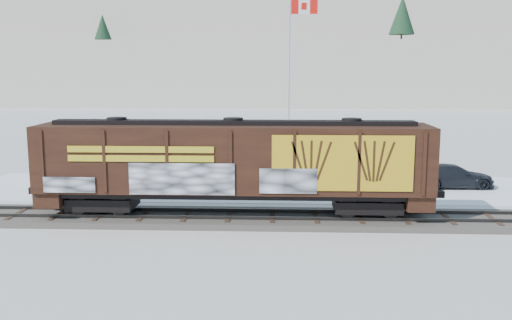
{
  "coord_description": "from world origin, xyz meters",
  "views": [
    {
      "loc": [
        -1.65,
        -25.68,
        7.03
      ],
      "look_at": [
        -2.89,
        3.0,
        2.41
      ],
      "focal_mm": 40.0,
      "sensor_mm": 36.0,
      "label": 1
    }
  ],
  "objects_px": {
    "hopper_railcar": "(234,161)",
    "flagpole": "(290,108)",
    "car_silver": "(154,173)",
    "car_white": "(381,176)",
    "car_dark": "(453,176)"
  },
  "relations": [
    {
      "from": "hopper_railcar",
      "to": "flagpole",
      "type": "xyz_separation_m",
      "value": [
        2.79,
        13.03,
        1.55
      ]
    },
    {
      "from": "car_white",
      "to": "car_dark",
      "type": "height_order",
      "value": "car_white"
    },
    {
      "from": "hopper_railcar",
      "to": "car_dark",
      "type": "relative_size",
      "value": 3.74
    },
    {
      "from": "car_silver",
      "to": "car_white",
      "type": "height_order",
      "value": "car_silver"
    },
    {
      "from": "car_white",
      "to": "flagpole",
      "type": "bearing_deg",
      "value": 24.51
    },
    {
      "from": "flagpole",
      "to": "car_silver",
      "type": "xyz_separation_m",
      "value": [
        -8.31,
        -4.95,
        -3.6
      ]
    },
    {
      "from": "car_silver",
      "to": "car_white",
      "type": "xyz_separation_m",
      "value": [
        13.61,
        -0.58,
        -0.0
      ]
    },
    {
      "from": "hopper_railcar",
      "to": "flagpole",
      "type": "height_order",
      "value": "flagpole"
    },
    {
      "from": "car_white",
      "to": "car_silver",
      "type": "bearing_deg",
      "value": 68.31
    },
    {
      "from": "flagpole",
      "to": "car_dark",
      "type": "relative_size",
      "value": 2.48
    },
    {
      "from": "hopper_railcar",
      "to": "car_dark",
      "type": "bearing_deg",
      "value": 32.98
    },
    {
      "from": "hopper_railcar",
      "to": "flagpole",
      "type": "distance_m",
      "value": 13.41
    },
    {
      "from": "flagpole",
      "to": "car_white",
      "type": "relative_size",
      "value": 2.6
    },
    {
      "from": "flagpole",
      "to": "car_white",
      "type": "height_order",
      "value": "flagpole"
    },
    {
      "from": "car_dark",
      "to": "car_silver",
      "type": "bearing_deg",
      "value": 87.14
    }
  ]
}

